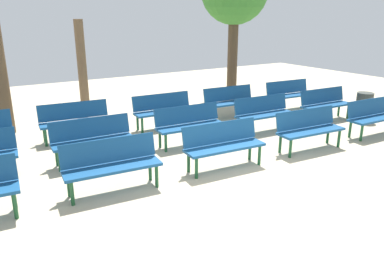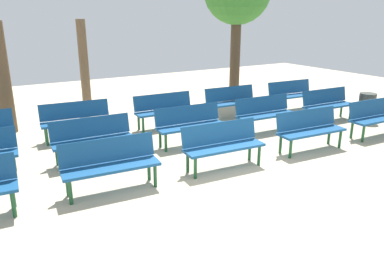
{
  "view_description": "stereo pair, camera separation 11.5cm",
  "coord_description": "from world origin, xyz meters",
  "px_view_note": "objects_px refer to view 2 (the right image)",
  "views": [
    {
      "loc": [
        -3.9,
        -3.74,
        2.83
      ],
      "look_at": [
        0.0,
        2.56,
        0.55
      ],
      "focal_mm": 34.21,
      "sensor_mm": 36.0,
      "label": 1
    },
    {
      "loc": [
        -3.8,
        -3.8,
        2.83
      ],
      "look_at": [
        0.0,
        2.56,
        0.55
      ],
      "focal_mm": 34.21,
      "sensor_mm": 36.0,
      "label": 2
    }
  ],
  "objects_px": {
    "bench_r2_c1": "(76,118)",
    "tree_0": "(84,69)",
    "bench_r0_c3": "(310,128)",
    "bench_r0_c2": "(223,143)",
    "bench_r1_c3": "(265,112)",
    "tree_2": "(2,79)",
    "bench_r0_c4": "(376,115)",
    "bench_r1_c2": "(190,123)",
    "bench_r1_c1": "(92,137)",
    "trash_bin": "(366,107)",
    "bench_r0_c1": "(110,162)",
    "bench_r2_c4": "(291,93)",
    "bench_r1_c4": "(327,103)",
    "bench_r2_c3": "(232,100)",
    "bench_r2_c2": "(165,108)"
  },
  "relations": [
    {
      "from": "bench_r2_c1",
      "to": "tree_0",
      "type": "relative_size",
      "value": 0.6
    },
    {
      "from": "bench_r0_c3",
      "to": "tree_0",
      "type": "height_order",
      "value": "tree_0"
    },
    {
      "from": "bench_r0_c2",
      "to": "bench_r1_c3",
      "type": "relative_size",
      "value": 1.0
    },
    {
      "from": "bench_r2_c1",
      "to": "tree_2",
      "type": "relative_size",
      "value": 0.6
    },
    {
      "from": "bench_r0_c2",
      "to": "bench_r0_c3",
      "type": "bearing_deg",
      "value": 0.56
    },
    {
      "from": "bench_r0_c4",
      "to": "bench_r1_c2",
      "type": "height_order",
      "value": "same"
    },
    {
      "from": "bench_r1_c1",
      "to": "bench_r1_c3",
      "type": "bearing_deg",
      "value": -0.2
    },
    {
      "from": "bench_r1_c2",
      "to": "trash_bin",
      "type": "height_order",
      "value": "bench_r1_c2"
    },
    {
      "from": "bench_r0_c1",
      "to": "bench_r2_c4",
      "type": "bearing_deg",
      "value": 25.61
    },
    {
      "from": "bench_r1_c4",
      "to": "trash_bin",
      "type": "relative_size",
      "value": 2.07
    },
    {
      "from": "tree_0",
      "to": "bench_r2_c4",
      "type": "bearing_deg",
      "value": -23.52
    },
    {
      "from": "bench_r0_c2",
      "to": "bench_r2_c3",
      "type": "bearing_deg",
      "value": 55.28
    },
    {
      "from": "bench_r0_c4",
      "to": "bench_r1_c3",
      "type": "height_order",
      "value": "same"
    },
    {
      "from": "bench_r1_c2",
      "to": "bench_r1_c3",
      "type": "xyz_separation_m",
      "value": [
        2.12,
        -0.13,
        0.0
      ]
    },
    {
      "from": "bench_r2_c3",
      "to": "trash_bin",
      "type": "bearing_deg",
      "value": -33.38
    },
    {
      "from": "bench_r1_c2",
      "to": "bench_r2_c4",
      "type": "xyz_separation_m",
      "value": [
        4.41,
        1.21,
        0.0
      ]
    },
    {
      "from": "tree_0",
      "to": "bench_r2_c2",
      "type": "bearing_deg",
      "value": -57.14
    },
    {
      "from": "bench_r1_c3",
      "to": "tree_2",
      "type": "bearing_deg",
      "value": 153.84
    },
    {
      "from": "bench_r2_c4",
      "to": "tree_0",
      "type": "xyz_separation_m",
      "value": [
        -5.73,
        2.49,
        0.87
      ]
    },
    {
      "from": "bench_r2_c2",
      "to": "trash_bin",
      "type": "xyz_separation_m",
      "value": [
        5.08,
        -2.36,
        -0.11
      ]
    },
    {
      "from": "bench_r1_c4",
      "to": "bench_r1_c2",
      "type": "bearing_deg",
      "value": 179.44
    },
    {
      "from": "bench_r0_c2",
      "to": "trash_bin",
      "type": "relative_size",
      "value": 2.08
    },
    {
      "from": "bench_r1_c2",
      "to": "bench_r1_c3",
      "type": "distance_m",
      "value": 2.13
    },
    {
      "from": "bench_r0_c1",
      "to": "bench_r2_c1",
      "type": "xyz_separation_m",
      "value": [
        0.19,
        3.03,
        0.0
      ]
    },
    {
      "from": "bench_r1_c1",
      "to": "bench_r1_c3",
      "type": "relative_size",
      "value": 1.0
    },
    {
      "from": "bench_r1_c1",
      "to": "bench_r2_c3",
      "type": "xyz_separation_m",
      "value": [
        4.4,
        1.24,
        0.0
      ]
    },
    {
      "from": "bench_r1_c2",
      "to": "bench_r2_c4",
      "type": "bearing_deg",
      "value": 19.05
    },
    {
      "from": "bench_r2_c2",
      "to": "bench_r0_c1",
      "type": "bearing_deg",
      "value": -128.13
    },
    {
      "from": "bench_r0_c2",
      "to": "bench_r0_c4",
      "type": "height_order",
      "value": "same"
    },
    {
      "from": "bench_r0_c1",
      "to": "bench_r2_c4",
      "type": "distance_m",
      "value": 7.19
    },
    {
      "from": "bench_r2_c2",
      "to": "bench_r2_c4",
      "type": "relative_size",
      "value": 0.99
    },
    {
      "from": "bench_r0_c1",
      "to": "bench_r1_c3",
      "type": "bearing_deg",
      "value": 20.07
    },
    {
      "from": "bench_r0_c4",
      "to": "bench_r1_c1",
      "type": "height_order",
      "value": "same"
    },
    {
      "from": "bench_r2_c2",
      "to": "bench_r0_c2",
      "type": "bearing_deg",
      "value": -92.46
    },
    {
      "from": "bench_r1_c4",
      "to": "bench_r2_c3",
      "type": "xyz_separation_m",
      "value": [
        -2.09,
        1.64,
        0.0
      ]
    },
    {
      "from": "bench_r2_c4",
      "to": "bench_r1_c2",
      "type": "bearing_deg",
      "value": -160.35
    },
    {
      "from": "bench_r2_c2",
      "to": "tree_2",
      "type": "bearing_deg",
      "value": 158.6
    },
    {
      "from": "bench_r1_c4",
      "to": "trash_bin",
      "type": "distance_m",
      "value": 1.09
    },
    {
      "from": "bench_r0_c1",
      "to": "bench_r1_c2",
      "type": "bearing_deg",
      "value": 34.73
    },
    {
      "from": "tree_0",
      "to": "trash_bin",
      "type": "xyz_separation_m",
      "value": [
        6.51,
        -4.57,
        -0.98
      ]
    },
    {
      "from": "bench_r0_c3",
      "to": "bench_r2_c2",
      "type": "bearing_deg",
      "value": 126.36
    },
    {
      "from": "bench_r1_c4",
      "to": "tree_0",
      "type": "xyz_separation_m",
      "value": [
        -5.61,
        3.97,
        0.87
      ]
    },
    {
      "from": "bench_r2_c2",
      "to": "bench_r1_c1",
      "type": "bearing_deg",
      "value": -146.79
    },
    {
      "from": "bench_r1_c2",
      "to": "tree_0",
      "type": "bearing_deg",
      "value": 113.36
    },
    {
      "from": "bench_r1_c2",
      "to": "bench_r0_c1",
      "type": "bearing_deg",
      "value": -146.53
    },
    {
      "from": "bench_r0_c3",
      "to": "bench_r1_c2",
      "type": "xyz_separation_m",
      "value": [
        -2.04,
        1.67,
        0.0
      ]
    },
    {
      "from": "bench_r0_c1",
      "to": "tree_0",
      "type": "xyz_separation_m",
      "value": [
        1.0,
        5.02,
        0.87
      ]
    },
    {
      "from": "bench_r2_c1",
      "to": "bench_r2_c4",
      "type": "relative_size",
      "value": 1.0
    },
    {
      "from": "bench_r2_c2",
      "to": "bench_r2_c3",
      "type": "bearing_deg",
      "value": -0.58
    },
    {
      "from": "bench_r1_c1",
      "to": "bench_r1_c2",
      "type": "distance_m",
      "value": 2.2
    }
  ]
}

